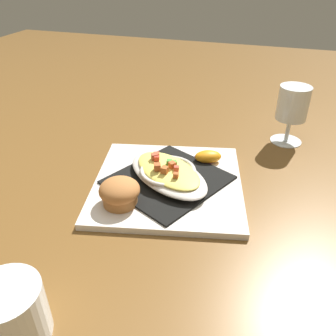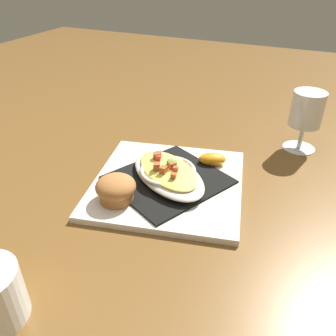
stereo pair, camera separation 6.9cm
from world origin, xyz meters
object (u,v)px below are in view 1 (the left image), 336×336
muffin (120,192)px  orange_garnish (207,157)px  square_plate (168,183)px  gratin_dish (168,172)px  coffee_mug (10,316)px  stemmed_glass (292,107)px

muffin → orange_garnish: (-0.19, 0.12, -0.01)m
square_plate → muffin: muffin is taller
gratin_dish → square_plate: bearing=87.4°
square_plate → muffin: (0.10, -0.06, 0.03)m
coffee_mug → stemmed_glass: bearing=154.4°
stemmed_glass → gratin_dish: bearing=-39.1°
square_plate → coffee_mug: (0.36, -0.08, 0.03)m
gratin_dish → coffee_mug: size_ratio=2.20×
orange_garnish → coffee_mug: size_ratio=0.71×
gratin_dish → stemmed_glass: 0.36m
muffin → square_plate: bearing=147.7°
coffee_mug → stemmed_glass: (-0.64, 0.31, 0.06)m
gratin_dish → stemmed_glass: size_ratio=1.60×
square_plate → muffin: bearing=-32.3°
muffin → coffee_mug: (0.27, -0.02, -0.00)m
gratin_dish → orange_garnish: (-0.10, 0.06, -0.01)m
gratin_dish → orange_garnish: gratin_dish is taller
coffee_mug → stemmed_glass: 0.71m
muffin → orange_garnish: 0.23m
muffin → stemmed_glass: (-0.37, 0.28, 0.05)m
coffee_mug → stemmed_glass: size_ratio=0.73×
gratin_dish → stemmed_glass: stemmed_glass is taller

